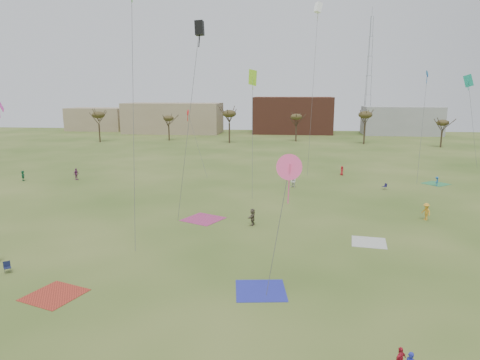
# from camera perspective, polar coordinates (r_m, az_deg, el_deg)

# --- Properties ---
(ground) EXTENTS (260.00, 260.00, 0.00)m
(ground) POSITION_cam_1_polar(r_m,az_deg,el_deg) (31.05, -2.72, -14.52)
(ground) COLOR #345119
(ground) RESTS_ON ground
(spectator_fore_a) EXTENTS (0.84, 0.81, 1.40)m
(spectator_fore_a) POSITION_cam_1_polar(r_m,az_deg,el_deg) (24.29, 20.48, -21.47)
(spectator_fore_a) COLOR red
(spectator_fore_a) RESTS_ON ground
(spectator_fore_c) EXTENTS (0.90, 1.74, 1.80)m
(spectator_fore_c) POSITION_cam_1_polar(r_m,az_deg,el_deg) (44.87, 1.66, -4.93)
(spectator_fore_c) COLOR brown
(spectator_fore_c) RESTS_ON ground
(flyer_mid_b) EXTENTS (1.17, 1.40, 1.89)m
(flyer_mid_b) POSITION_cam_1_polar(r_m,az_deg,el_deg) (50.84, 23.45, -3.87)
(flyer_mid_b) COLOR gold
(flyer_mid_b) RESTS_ON ground
(spectator_mid_d) EXTENTS (0.74, 1.16, 1.84)m
(spectator_mid_d) POSITION_cam_1_polar(r_m,az_deg,el_deg) (72.69, -20.90, 0.74)
(spectator_mid_d) COLOR #8A397A
(spectator_mid_d) RESTS_ON ground
(spectator_mid_e) EXTENTS (1.09, 1.04, 1.77)m
(spectator_mid_e) POSITION_cam_1_polar(r_m,az_deg,el_deg) (62.98, 7.08, -0.19)
(spectator_mid_e) COLOR silver
(spectator_mid_e) RESTS_ON ground
(flyer_far_a) EXTENTS (1.25, 1.49, 1.61)m
(flyer_far_a) POSITION_cam_1_polar(r_m,az_deg,el_deg) (75.31, -26.83, 0.51)
(flyer_far_a) COLOR #26744C
(flyer_far_a) RESTS_ON ground
(flyer_far_b) EXTENTS (0.83, 0.90, 1.54)m
(flyer_far_b) POSITION_cam_1_polar(r_m,az_deg,el_deg) (73.71, 13.36, 1.22)
(flyer_far_b) COLOR #B31E23
(flyer_far_b) RESTS_ON ground
(flyer_far_c) EXTENTS (0.93, 1.05, 1.42)m
(flyer_far_c) POSITION_cam_1_polar(r_m,az_deg,el_deg) (69.80, 24.64, -0.16)
(flyer_far_c) COLOR #215E9B
(flyer_far_c) RESTS_ON ground
(blanket_red) EXTENTS (4.28, 4.28, 0.03)m
(blanket_red) POSITION_cam_1_polar(r_m,az_deg,el_deg) (33.04, -23.37, -13.84)
(blanket_red) COLOR #A93121
(blanket_red) RESTS_ON ground
(blanket_blue) EXTENTS (3.91, 3.91, 0.03)m
(blanket_blue) POSITION_cam_1_polar(r_m,az_deg,el_deg) (31.13, 2.76, -14.44)
(blanket_blue) COLOR #282FAF
(blanket_blue) RESTS_ON ground
(blanket_cream) EXTENTS (3.46, 3.46, 0.03)m
(blanket_cream) POSITION_cam_1_polar(r_m,az_deg,el_deg) (41.92, 16.72, -7.92)
(blanket_cream) COLOR silver
(blanket_cream) RESTS_ON ground
(blanket_plum) EXTENTS (5.05, 5.05, 0.03)m
(blanket_plum) POSITION_cam_1_polar(r_m,az_deg,el_deg) (47.37, -4.90, -5.20)
(blanket_plum) COLOR #AE356C
(blanket_plum) RESTS_ON ground
(blanket_olive) EXTENTS (4.52, 4.52, 0.03)m
(blanket_olive) POSITION_cam_1_polar(r_m,az_deg,el_deg) (71.55, 24.52, -0.46)
(blanket_olive) COLOR #328B50
(blanket_olive) RESTS_ON ground
(camp_chair_left) EXTENTS (0.73, 0.74, 0.87)m
(camp_chair_left) POSITION_cam_1_polar(r_m,az_deg,el_deg) (38.21, -28.45, -10.40)
(camp_chair_left) COLOR #151B3B
(camp_chair_left) RESTS_ON ground
(camp_chair_right) EXTENTS (0.71, 0.69, 0.87)m
(camp_chair_right) POSITION_cam_1_polar(r_m,az_deg,el_deg) (64.67, 18.60, -0.97)
(camp_chair_right) COLOR #19163D
(camp_chair_right) RESTS_ON ground
(kites_aloft) EXTENTS (60.90, 54.64, 25.81)m
(kites_aloft) POSITION_cam_1_polar(r_m,az_deg,el_deg) (51.66, 4.63, 16.86)
(kites_aloft) COLOR #EB481B
(kites_aloft) RESTS_ON ground
(tree_line) EXTENTS (117.44, 49.32, 8.91)m
(tree_line) POSITION_cam_1_polar(r_m,az_deg,el_deg) (107.06, 2.78, 8.07)
(tree_line) COLOR #3A2B1E
(tree_line) RESTS_ON ground
(building_tan) EXTENTS (32.00, 14.00, 10.00)m
(building_tan) POSITION_cam_1_polar(r_m,az_deg,el_deg) (148.16, -8.83, 8.12)
(building_tan) COLOR #937F60
(building_tan) RESTS_ON ground
(building_brick) EXTENTS (26.00, 16.00, 12.00)m
(building_brick) POSITION_cam_1_polar(r_m,az_deg,el_deg) (147.67, 7.00, 8.55)
(building_brick) COLOR brown
(building_brick) RESTS_ON ground
(building_grey) EXTENTS (24.00, 12.00, 9.00)m
(building_grey) POSITION_cam_1_polar(r_m,az_deg,el_deg) (149.97, 20.59, 7.37)
(building_grey) COLOR gray
(building_grey) RESTS_ON ground
(building_tan_west) EXTENTS (20.00, 12.00, 8.00)m
(building_tan_west) POSITION_cam_1_polar(r_m,az_deg,el_deg) (165.22, -18.32, 7.68)
(building_tan_west) COLOR #937F60
(building_tan_west) RESTS_ON ground
(radio_tower) EXTENTS (1.51, 1.72, 41.00)m
(radio_tower) POSITION_cam_1_polar(r_m,az_deg,el_deg) (154.65, 16.68, 13.19)
(radio_tower) COLOR #9EA3A8
(radio_tower) RESTS_ON ground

